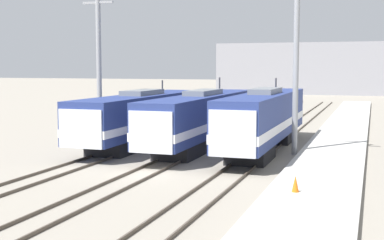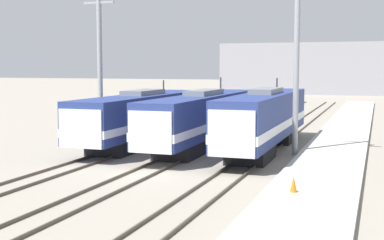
{
  "view_description": "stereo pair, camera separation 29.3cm",
  "coord_description": "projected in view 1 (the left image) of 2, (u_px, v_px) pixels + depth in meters",
  "views": [
    {
      "loc": [
        11.36,
        -26.49,
        5.64
      ],
      "look_at": [
        0.96,
        4.06,
        2.41
      ],
      "focal_mm": 50.0,
      "sensor_mm": 36.0,
      "label": 1
    },
    {
      "loc": [
        11.64,
        -26.4,
        5.64
      ],
      "look_at": [
        0.96,
        4.06,
        2.41
      ],
      "focal_mm": 50.0,
      "sensor_mm": 36.0,
      "label": 2
    }
  ],
  "objects": [
    {
      "name": "locomotive_far_right",
      "position": [
        264.0,
        119.0,
        35.51
      ],
      "size": [
        2.79,
        17.83,
        4.81
      ],
      "color": "black",
      "rests_on": "ground_plane"
    },
    {
      "name": "locomotive_far_left",
      "position": [
        140.0,
        117.0,
        38.33
      ],
      "size": [
        3.05,
        17.57,
        4.58
      ],
      "color": "black",
      "rests_on": "ground_plane"
    },
    {
      "name": "rail_pair_center",
      "position": [
        151.0,
        169.0,
        29.15
      ],
      "size": [
        1.51,
        120.0,
        0.15
      ],
      "color": "#4C4238",
      "rests_on": "ground_plane"
    },
    {
      "name": "rail_pair_far_right",
      "position": [
        231.0,
        174.0,
        27.7
      ],
      "size": [
        1.51,
        120.0,
        0.15
      ],
      "color": "#4C4238",
      "rests_on": "ground_plane"
    },
    {
      "name": "depot_building",
      "position": [
        322.0,
        69.0,
        113.27
      ],
      "size": [
        42.29,
        15.57,
        10.49
      ],
      "color": "gray",
      "rests_on": "ground_plane"
    },
    {
      "name": "platform",
      "position": [
        320.0,
        179.0,
        26.25
      ],
      "size": [
        4.0,
        120.0,
        0.3
      ],
      "color": "#B7B5AD",
      "rests_on": "ground_plane"
    },
    {
      "name": "rail_pair_far_left",
      "position": [
        79.0,
        164.0,
        30.59
      ],
      "size": [
        1.51,
        120.0,
        0.15
      ],
      "color": "#4C4238",
      "rests_on": "ground_plane"
    },
    {
      "name": "catenary_tower_right",
      "position": [
        296.0,
        62.0,
        33.79
      ],
      "size": [
        2.36,
        0.36,
        11.56
      ],
      "color": "gray",
      "rests_on": "ground_plane"
    },
    {
      "name": "ground_plane",
      "position": [
        151.0,
        170.0,
        29.16
      ],
      "size": [
        400.0,
        400.0,
        0.0
      ],
      "primitive_type": "plane",
      "color": "gray"
    },
    {
      "name": "locomotive_center",
      "position": [
        201.0,
        118.0,
        37.28
      ],
      "size": [
        2.81,
        18.99,
        4.82
      ],
      "color": "black",
      "rests_on": "ground_plane"
    },
    {
      "name": "catenary_tower_left",
      "position": [
        99.0,
        62.0,
        38.28
      ],
      "size": [
        2.36,
        0.36,
        11.56
      ],
      "color": "gray",
      "rests_on": "ground_plane"
    },
    {
      "name": "traffic_cone",
      "position": [
        295.0,
        184.0,
        22.83
      ],
      "size": [
        0.31,
        0.31,
        0.7
      ],
      "color": "orange",
      "rests_on": "platform"
    }
  ]
}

